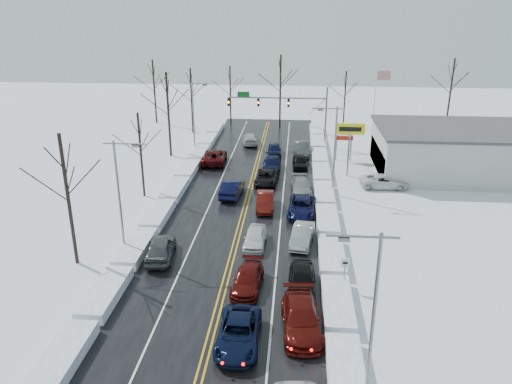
# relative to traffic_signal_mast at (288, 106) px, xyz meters

# --- Properties ---
(ground) EXTENTS (160.00, 160.00, 0.00)m
(ground) POSITION_rel_traffic_signal_mast_xyz_m (-3.45, -27.99, -5.48)
(ground) COLOR silver
(ground) RESTS_ON ground
(road_surface) EXTENTS (14.00, 84.00, 0.01)m
(road_surface) POSITION_rel_traffic_signal_mast_xyz_m (-3.45, -25.99, -5.47)
(road_surface) COLOR black
(road_surface) RESTS_ON ground
(snow_bank_left) EXTENTS (1.90, 72.00, 0.77)m
(snow_bank_left) POSITION_rel_traffic_signal_mast_xyz_m (-11.05, -25.99, -5.48)
(snow_bank_left) COLOR white
(snow_bank_left) RESTS_ON ground
(snow_bank_right) EXTENTS (1.90, 72.00, 0.77)m
(snow_bank_right) POSITION_rel_traffic_signal_mast_xyz_m (4.15, -25.99, -5.48)
(snow_bank_right) COLOR white
(snow_bank_right) RESTS_ON ground
(traffic_signal_mast) EXTENTS (13.28, 0.39, 8.00)m
(traffic_signal_mast) POSITION_rel_traffic_signal_mast_xyz_m (0.00, 0.00, 0.00)
(traffic_signal_mast) COLOR slate
(traffic_signal_mast) RESTS_ON ground
(tires_plus_sign) EXTENTS (3.20, 0.34, 6.00)m
(tires_plus_sign) POSITION_rel_traffic_signal_mast_xyz_m (7.05, -12.00, -0.49)
(tires_plus_sign) COLOR slate
(tires_plus_sign) RESTS_ON ground
(used_vehicles_sign) EXTENTS (2.20, 0.22, 4.65)m
(used_vehicles_sign) POSITION_rel_traffic_signal_mast_xyz_m (7.05, -5.99, -2.16)
(used_vehicles_sign) COLOR slate
(used_vehicles_sign) RESTS_ON ground
(speed_limit_sign) EXTENTS (0.55, 0.09, 2.35)m
(speed_limit_sign) POSITION_rel_traffic_signal_mast_xyz_m (4.75, -35.99, -3.84)
(speed_limit_sign) COLOR slate
(speed_limit_sign) RESTS_ON ground
(flagpole) EXTENTS (1.87, 1.20, 10.00)m
(flagpole) POSITION_rel_traffic_signal_mast_xyz_m (11.72, 2.01, 0.45)
(flagpole) COLOR silver
(flagpole) RESTS_ON ground
(dealership_building) EXTENTS (20.40, 12.40, 5.30)m
(dealership_building) POSITION_rel_traffic_signal_mast_xyz_m (20.53, -9.99, -2.82)
(dealership_building) COLOR #B9BAB4
(dealership_building) RESTS_ON ground
(streetlight_se) EXTENTS (3.20, 0.25, 9.00)m
(streetlight_se) POSITION_rel_traffic_signal_mast_xyz_m (4.85, -45.99, -0.17)
(streetlight_se) COLOR slate
(streetlight_se) RESTS_ON ground
(streetlight_ne) EXTENTS (3.20, 0.25, 9.00)m
(streetlight_ne) POSITION_rel_traffic_signal_mast_xyz_m (4.85, -17.99, -0.17)
(streetlight_ne) COLOR slate
(streetlight_ne) RESTS_ON ground
(streetlight_sw) EXTENTS (3.20, 0.25, 9.00)m
(streetlight_sw) POSITION_rel_traffic_signal_mast_xyz_m (-11.74, -31.99, -0.17)
(streetlight_sw) COLOR slate
(streetlight_sw) RESTS_ON ground
(streetlight_nw) EXTENTS (3.20, 0.25, 9.00)m
(streetlight_nw) POSITION_rel_traffic_signal_mast_xyz_m (-11.74, -3.99, -0.17)
(streetlight_nw) COLOR slate
(streetlight_nw) RESTS_ON ground
(tree_left_b) EXTENTS (4.00, 4.00, 10.00)m
(tree_left_b) POSITION_rel_traffic_signal_mast_xyz_m (-14.95, -33.99, 1.51)
(tree_left_b) COLOR #2D231C
(tree_left_b) RESTS_ON ground
(tree_left_c) EXTENTS (3.40, 3.40, 8.50)m
(tree_left_c) POSITION_rel_traffic_signal_mast_xyz_m (-13.95, -19.99, 0.46)
(tree_left_c) COLOR #2D231C
(tree_left_c) RESTS_ON ground
(tree_left_d) EXTENTS (4.20, 4.20, 10.50)m
(tree_left_d) POSITION_rel_traffic_signal_mast_xyz_m (-14.65, -5.99, 1.86)
(tree_left_d) COLOR #2D231C
(tree_left_d) RESTS_ON ground
(tree_left_e) EXTENTS (3.80, 3.80, 9.50)m
(tree_left_e) POSITION_rel_traffic_signal_mast_xyz_m (-14.25, 6.01, 1.16)
(tree_left_e) COLOR #2D231C
(tree_left_e) RESTS_ON ground
(tree_far_a) EXTENTS (4.00, 4.00, 10.00)m
(tree_far_a) POSITION_rel_traffic_signal_mast_xyz_m (-21.45, 12.01, 1.51)
(tree_far_a) COLOR #2D231C
(tree_far_a) RESTS_ON ground
(tree_far_b) EXTENTS (3.60, 3.60, 9.00)m
(tree_far_b) POSITION_rel_traffic_signal_mast_xyz_m (-9.45, 13.01, 0.81)
(tree_far_b) COLOR #2D231C
(tree_far_b) RESTS_ON ground
(tree_far_c) EXTENTS (4.40, 4.40, 11.00)m
(tree_far_c) POSITION_rel_traffic_signal_mast_xyz_m (-1.45, 11.01, 2.21)
(tree_far_c) COLOR #2D231C
(tree_far_c) RESTS_ON ground
(tree_far_d) EXTENTS (3.40, 3.40, 8.50)m
(tree_far_d) POSITION_rel_traffic_signal_mast_xyz_m (8.55, 12.51, 0.46)
(tree_far_d) COLOR #2D231C
(tree_far_d) RESTS_ON ground
(tree_far_e) EXTENTS (4.20, 4.20, 10.50)m
(tree_far_e) POSITION_rel_traffic_signal_mast_xyz_m (24.55, 13.01, 1.86)
(tree_far_e) COLOR #2D231C
(tree_far_e) RESTS_ON ground
(queued_car_2) EXTENTS (2.44, 5.24, 1.45)m
(queued_car_2) POSITION_rel_traffic_signal_mast_xyz_m (-1.73, -42.44, -5.48)
(queued_car_2) COLOR black
(queued_car_2) RESTS_ON ground
(queued_car_3) EXTENTS (2.20, 4.69, 1.33)m
(queued_car_3) POSITION_rel_traffic_signal_mast_xyz_m (-1.80, -36.42, -5.48)
(queued_car_3) COLOR #4B0B0A
(queued_car_3) RESTS_ON ground
(queued_car_4) EXTENTS (1.81, 4.20, 1.41)m
(queued_car_4) POSITION_rel_traffic_signal_mast_xyz_m (-1.83, -30.02, -5.48)
(queued_car_4) COLOR white
(queued_car_4) RESTS_ON ground
(queued_car_5) EXTENTS (1.80, 4.66, 1.51)m
(queued_car_5) POSITION_rel_traffic_signal_mast_xyz_m (-1.54, -22.30, -5.48)
(queued_car_5) COLOR #4D0E0A
(queued_car_5) RESTS_ON ground
(queued_car_6) EXTENTS (2.55, 5.10, 1.39)m
(queued_car_6) POSITION_rel_traffic_signal_mast_xyz_m (-1.88, -15.37, -5.48)
(queued_car_6) COLOR black
(queued_car_6) RESTS_ON ground
(queued_car_7) EXTENTS (2.09, 5.08, 1.47)m
(queued_car_7) POSITION_rel_traffic_signal_mast_xyz_m (-1.56, -10.72, -5.48)
(queued_car_7) COLOR black
(queued_car_7) RESTS_ON ground
(queued_car_8) EXTENTS (1.94, 4.32, 1.44)m
(queued_car_8) POSITION_rel_traffic_signal_mast_xyz_m (-1.52, -4.60, -5.48)
(queued_car_8) COLOR black
(queued_car_8) RESTS_ON ground
(queued_car_11) EXTENTS (2.71, 5.74, 1.62)m
(queued_car_11) POSITION_rel_traffic_signal_mast_xyz_m (1.84, -40.83, -5.48)
(queued_car_11) COLOR #4B0E0A
(queued_car_11) RESTS_ON ground
(queued_car_12) EXTENTS (1.94, 4.68, 1.58)m
(queued_car_12) POSITION_rel_traffic_signal_mast_xyz_m (1.88, -36.37, -5.48)
(queued_car_12) COLOR black
(queued_car_12) RESTS_ON ground
(queued_car_13) EXTENTS (2.17, 4.66, 1.48)m
(queued_car_13) POSITION_rel_traffic_signal_mast_xyz_m (1.93, -29.38, -5.48)
(queued_car_13) COLOR #93969A
(queued_car_13) RESTS_ON ground
(queued_car_14) EXTENTS (2.81, 5.48, 1.48)m
(queued_car_14) POSITION_rel_traffic_signal_mast_xyz_m (1.90, -23.42, -5.48)
(queued_car_14) COLOR black
(queued_car_14) RESTS_ON ground
(queued_car_15) EXTENTS (2.27, 4.83, 1.36)m
(queued_car_15) POSITION_rel_traffic_signal_mast_xyz_m (1.85, -17.73, -5.48)
(queued_car_15) COLOR gray
(queued_car_15) RESTS_ON ground
(queued_car_16) EXTENTS (1.91, 4.33, 1.45)m
(queued_car_16) POSITION_rel_traffic_signal_mast_xyz_m (1.74, -9.54, -5.48)
(queued_car_16) COLOR black
(queued_car_16) RESTS_ON ground
(queued_car_17) EXTENTS (2.10, 5.12, 1.65)m
(queued_car_17) POSITION_rel_traffic_signal_mast_xyz_m (1.94, -4.25, -5.48)
(queued_car_17) COLOR #3D3F42
(queued_car_17) RESTS_ON ground
(oncoming_car_0) EXTENTS (2.18, 5.11, 1.64)m
(oncoming_car_0) POSITION_rel_traffic_signal_mast_xyz_m (-5.06, -19.23, -5.48)
(oncoming_car_0) COLOR black
(oncoming_car_0) RESTS_ON ground
(oncoming_car_1) EXTENTS (2.99, 6.02, 1.64)m
(oncoming_car_1) POSITION_rel_traffic_signal_mast_xyz_m (-8.64, -8.52, -5.48)
(oncoming_car_1) COLOR #4A090D
(oncoming_car_1) RESTS_ON ground
(oncoming_car_2) EXTENTS (2.60, 5.26, 1.47)m
(oncoming_car_2) POSITION_rel_traffic_signal_mast_xyz_m (-5.12, 0.60, -5.48)
(oncoming_car_2) COLOR #B8B9BB
(oncoming_car_2) RESTS_ON ground
(oncoming_car_3) EXTENTS (2.45, 5.04, 1.66)m
(oncoming_car_3) POSITION_rel_traffic_signal_mast_xyz_m (-8.85, -32.71, -5.48)
(oncoming_car_3) COLOR #46484B
(oncoming_car_3) RESTS_ON ground
(parked_car_0) EXTENTS (5.16, 2.43, 1.43)m
(parked_car_0) POSITION_rel_traffic_signal_mast_xyz_m (10.61, -15.61, -5.48)
(parked_car_0) COLOR white
(parked_car_0) RESTS_ON ground
(parked_car_1) EXTENTS (2.85, 5.78, 1.61)m
(parked_car_1) POSITION_rel_traffic_signal_mast_xyz_m (13.40, -13.12, -5.48)
(parked_car_1) COLOR #393B3D
(parked_car_1) RESTS_ON ground
(parked_car_2) EXTENTS (1.68, 3.92, 1.32)m
(parked_car_2) POSITION_rel_traffic_signal_mast_xyz_m (11.56, -4.58, -5.48)
(parked_car_2) COLOR black
(parked_car_2) RESTS_ON ground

